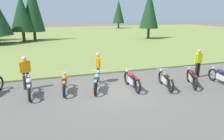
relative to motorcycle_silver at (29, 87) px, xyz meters
The scene contains 13 objects.
ground_plane 4.07m from the motorcycle_silver, ahead, with size 140.00×140.00×0.00m, color #605B54.
grass_moorland 24.83m from the motorcycle_silver, 80.73° to the left, with size 80.00×44.00×0.10m, color olive.
forest_treeline 24.30m from the motorcycle_silver, 96.13° to the left, with size 35.53×22.85×8.57m.
motorcycle_silver is the anchor object (origin of this frame).
motorcycle_orange 1.61m from the motorcycle_silver, ahead, with size 0.65×2.08×0.88m.
motorcycle_sky_blue 3.14m from the motorcycle_silver, ahead, with size 0.92×2.00×0.88m.
motorcycle_red 4.91m from the motorcycle_silver, ahead, with size 0.62×2.10×0.88m.
motorcycle_olive 6.61m from the motorcycle_silver, ahead, with size 0.70×2.08×0.88m.
motorcycle_maroon 8.11m from the motorcycle_silver, ahead, with size 1.02×1.95×0.88m.
motorcycle_navy 9.76m from the motorcycle_silver, ahead, with size 0.62×2.10×0.88m.
rider_in_hivis_vest 3.69m from the motorcycle_silver, 15.05° to the left, with size 0.28×0.54×1.67m.
rider_near_row_end 1.19m from the motorcycle_silver, 98.24° to the left, with size 0.53×0.32×1.67m.
rider_with_back_turned 9.35m from the motorcycle_silver, ahead, with size 0.55×0.23×1.67m.
Camera 1 is at (-3.59, -9.91, 3.78)m, focal length 36.32 mm.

